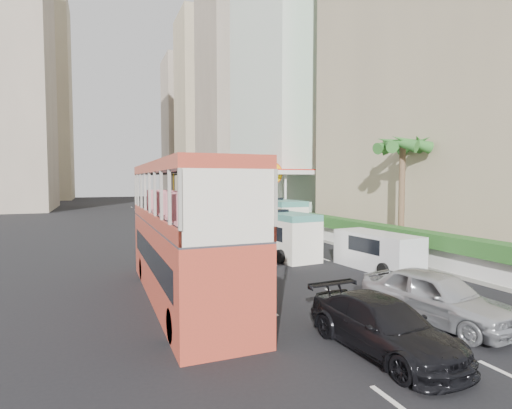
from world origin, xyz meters
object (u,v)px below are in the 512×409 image
car_silver_lane_a (241,264)px  panel_van_far (242,214)px  palm_tree (402,198)px  car_black (383,352)px  shell_station (290,196)px  double_decker_bus (184,231)px  panel_van_near (377,251)px  car_silver_lane_b (435,322)px  minibus_far (276,218)px  van_asset (231,233)px  minibus_near (280,234)px

car_silver_lane_a → panel_van_far: (6.05, 16.54, 1.15)m
palm_tree → car_black: bearing=-133.5°
shell_station → car_silver_lane_a: bearing=-123.5°
double_decker_bus → panel_van_near: 10.14m
car_silver_lane_a → palm_tree: size_ratio=0.61×
car_silver_lane_b → palm_tree: 12.29m
car_silver_lane_a → palm_tree: 10.40m
minibus_far → panel_van_near: bearing=-91.4°
minibus_far → panel_van_far: 7.72m
shell_station → double_decker_bus: bearing=-124.8°
car_silver_lane_b → minibus_far: 19.55m
car_silver_lane_b → panel_van_near: bearing=53.8°
minibus_far → van_asset: bearing=131.3°
palm_tree → panel_van_near: bearing=-145.3°
double_decker_bus → shell_station: 28.02m
car_silver_lane_b → panel_van_far: 27.15m
minibus_far → double_decker_bus: bearing=-126.9°
double_decker_bus → palm_tree: (13.80, 4.00, 0.85)m
double_decker_bus → minibus_near: bearing=42.4°
car_silver_lane_a → car_black: 11.49m
car_black → panel_van_near: 10.04m
palm_tree → shell_station: size_ratio=0.80×
car_silver_lane_a → panel_van_far: bearing=74.8°
car_silver_lane_b → shell_station: size_ratio=0.60×
car_silver_lane_b → minibus_near: minibus_near is taller
panel_van_far → palm_tree: size_ratio=0.90×
car_black → panel_van_near: size_ratio=1.04×
minibus_near → car_silver_lane_b: bearing=-96.2°
panel_van_far → double_decker_bus: bearing=-106.8°
car_silver_lane_a → panel_van_far: 17.65m
car_silver_lane_a → panel_van_near: bearing=-26.5°
minibus_far → panel_van_near: (-0.17, -12.43, -0.54)m
car_silver_lane_b → car_silver_lane_a: bearing=93.7°
car_silver_lane_a → van_asset: size_ratio=0.75×
car_silver_lane_a → palm_tree: (9.79, -0.91, 3.38)m
car_silver_lane_a → shell_station: 21.88m
double_decker_bus → car_silver_lane_b: size_ratio=2.28×
car_black → shell_station: (12.22, 29.57, 2.75)m
car_silver_lane_a → panel_van_near: (5.91, -3.60, 0.91)m
double_decker_bus → car_black: size_ratio=2.33×
double_decker_bus → car_silver_lane_b: (6.72, -5.46, -2.53)m
panel_van_near → shell_station: 22.60m
car_silver_lane_b → shell_station: 30.06m
double_decker_bus → car_black: double_decker_bus is taller
panel_van_far → van_asset: bearing=-111.6°
double_decker_bus → car_silver_lane_b: bearing=-39.1°
minibus_far → shell_station: 11.06m
minibus_far → shell_station: size_ratio=0.82×
panel_van_far → palm_tree: palm_tree is taller
van_asset → panel_van_near: (2.55, -15.46, 0.91)m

